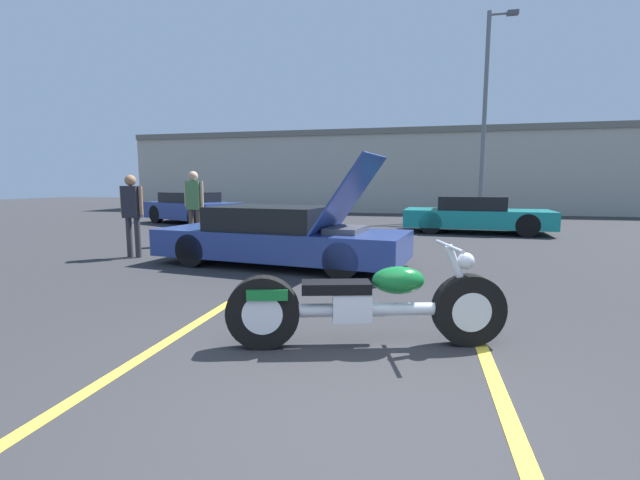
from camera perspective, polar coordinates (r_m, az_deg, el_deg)
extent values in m
plane|color=#2D2D30|center=(3.01, 5.07, -23.23)|extent=(80.00, 80.00, 0.00)
cube|color=yellow|center=(4.50, -20.24, -12.90)|extent=(0.12, 5.80, 0.01)
cube|color=yellow|center=(3.88, 22.02, -16.36)|extent=(0.12, 5.80, 0.01)
cube|color=#B2AD9E|center=(24.70, 12.34, 8.86)|extent=(32.00, 4.00, 4.40)
cube|color=slate|center=(24.84, 12.48, 13.59)|extent=(32.00, 4.20, 0.30)
cylinder|color=slate|center=(20.18, 21.06, 14.92)|extent=(0.18, 0.18, 8.63)
cylinder|color=slate|center=(21.22, 22.99, 26.02)|extent=(0.90, 0.10, 0.10)
cube|color=#4C4C51|center=(21.29, 24.31, 25.89)|extent=(0.44, 0.28, 0.16)
cylinder|color=black|center=(4.37, 19.21, -8.81)|extent=(0.70, 0.33, 0.69)
cylinder|color=black|center=(4.10, -7.61, -9.54)|extent=(0.70, 0.33, 0.69)
cylinder|color=silver|center=(4.37, 19.21, -8.81)|extent=(0.41, 0.26, 0.38)
cylinder|color=silver|center=(4.10, -7.61, -9.54)|extent=(0.41, 0.26, 0.38)
cylinder|color=silver|center=(4.12, 6.26, -9.18)|extent=(1.64, 0.55, 0.12)
cube|color=silver|center=(4.09, 4.21, -8.70)|extent=(0.41, 0.33, 0.28)
ellipsoid|color=#146B2D|center=(4.10, 10.40, -5.29)|extent=(0.55, 0.40, 0.26)
cube|color=black|center=(4.03, 2.14, -6.28)|extent=(0.69, 0.42, 0.10)
cube|color=#146B2D|center=(4.04, -6.96, -6.99)|extent=(0.42, 0.31, 0.10)
cylinder|color=silver|center=(4.26, 18.17, -4.70)|extent=(0.31, 0.15, 0.63)
cylinder|color=silver|center=(4.17, 16.82, -0.80)|extent=(0.22, 0.69, 0.04)
sphere|color=silver|center=(4.25, 18.87, -2.65)|extent=(0.16, 0.16, 0.16)
cylinder|color=silver|center=(4.20, -0.02, -9.66)|extent=(1.25, 0.42, 0.09)
cube|color=navy|center=(8.15, -5.26, -0.39)|extent=(4.91, 2.36, 0.51)
cube|color=black|center=(8.18, -6.49, 2.96)|extent=(2.32, 1.82, 0.44)
cylinder|color=black|center=(6.93, 2.91, -2.71)|extent=(0.65, 0.30, 0.62)
cylinder|color=black|center=(8.35, 6.11, -1.00)|extent=(0.65, 0.30, 0.62)
cylinder|color=black|center=(8.31, -16.66, -1.32)|extent=(0.65, 0.30, 0.62)
cylinder|color=black|center=(9.52, -11.17, -0.05)|extent=(0.65, 0.30, 0.62)
cube|color=navy|center=(7.57, 3.89, 6.10)|extent=(1.19, 1.70, 1.38)
cube|color=#4C4C51|center=(7.64, 3.49, 0.72)|extent=(0.73, 1.02, 0.28)
cube|color=navy|center=(17.48, -16.60, 3.81)|extent=(4.41, 3.32, 0.63)
cube|color=black|center=(17.58, -16.97, 5.48)|extent=(2.32, 2.24, 0.38)
cylinder|color=black|center=(16.01, -16.28, 2.95)|extent=(0.73, 0.49, 0.70)
cylinder|color=black|center=(17.01, -11.92, 3.34)|extent=(0.73, 0.49, 0.70)
cylinder|color=black|center=(18.07, -20.97, 3.24)|extent=(0.73, 0.49, 0.70)
cylinder|color=black|center=(18.96, -16.84, 3.59)|extent=(0.73, 0.49, 0.70)
cube|color=teal|center=(14.42, 20.10, 2.75)|extent=(4.51, 2.15, 0.54)
cube|color=black|center=(14.38, 19.49, 4.69)|extent=(2.09, 1.80, 0.42)
cylinder|color=black|center=(13.76, 25.93, 1.75)|extent=(0.69, 0.27, 0.68)
cylinder|color=black|center=(15.38, 24.99, 2.33)|extent=(0.69, 0.27, 0.68)
cylinder|color=black|center=(13.60, 14.53, 2.20)|extent=(0.69, 0.27, 0.68)
cylinder|color=black|center=(15.23, 14.80, 2.74)|extent=(0.69, 0.27, 0.68)
cylinder|color=brown|center=(11.32, -16.77, 1.66)|extent=(0.12, 0.12, 0.90)
cylinder|color=brown|center=(11.23, -15.88, 1.64)|extent=(0.12, 0.12, 0.90)
cube|color=#4C7F47|center=(11.22, -16.48, 5.73)|extent=(0.36, 0.20, 0.71)
cylinder|color=tan|center=(11.33, -17.46, 5.89)|extent=(0.08, 0.08, 0.64)
cylinder|color=tan|center=(11.12, -15.49, 5.94)|extent=(0.08, 0.08, 0.64)
sphere|color=tan|center=(11.22, -16.57, 8.17)|extent=(0.24, 0.24, 0.24)
cylinder|color=#333338|center=(9.85, -24.07, 0.31)|extent=(0.12, 0.12, 0.83)
cylinder|color=#333338|center=(9.73, -23.13, 0.28)|extent=(0.12, 0.12, 0.83)
cube|color=#26262D|center=(9.73, -23.83, 4.67)|extent=(0.36, 0.20, 0.66)
cylinder|color=#9E704C|center=(9.87, -24.87, 4.83)|extent=(0.08, 0.08, 0.59)
cylinder|color=#9E704C|center=(9.60, -22.79, 4.89)|extent=(0.08, 0.08, 0.59)
sphere|color=#9E704C|center=(9.73, -23.97, 7.27)|extent=(0.23, 0.23, 0.23)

